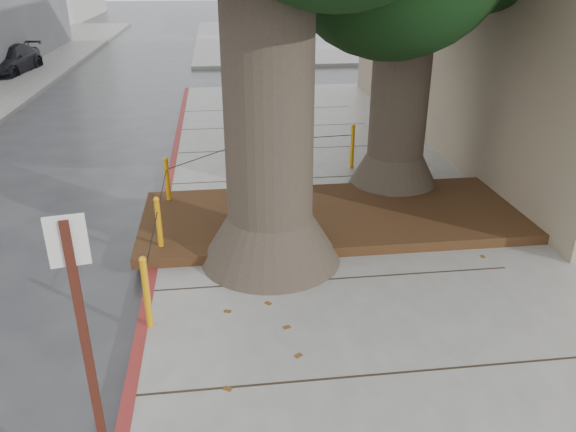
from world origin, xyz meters
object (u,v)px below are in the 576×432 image
(signpost, at_px, (89,360))
(car_silver, at_px, (264,57))
(car_red, at_px, (436,56))
(car_dark, at_px, (8,61))

(signpost, distance_m, car_silver, 21.13)
(signpost, bearing_deg, car_red, 52.93)
(car_red, xyz_separation_m, car_dark, (-17.20, 1.68, -0.10))
(car_dark, bearing_deg, car_silver, 5.61)
(signpost, distance_m, car_red, 21.68)
(car_silver, xyz_separation_m, car_dark, (-10.30, 0.04, 0.05))
(car_silver, height_order, car_dark, car_dark)
(car_red, bearing_deg, car_dark, 79.26)
(car_red, relative_size, car_dark, 1.04)
(car_dark, bearing_deg, car_red, 0.28)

